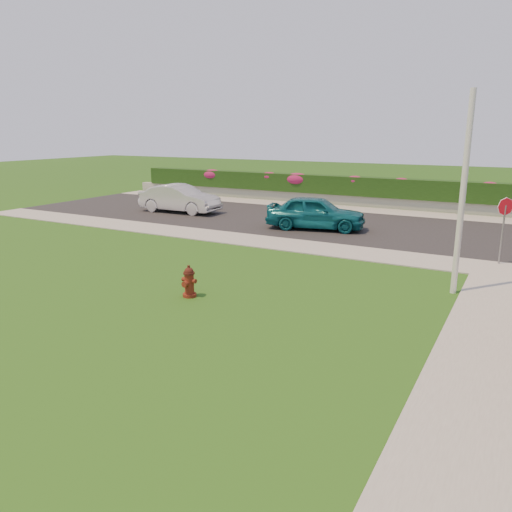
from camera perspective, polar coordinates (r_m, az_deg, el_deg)
The scene contains 19 objects.
ground at distance 11.86m, azimuth -12.24°, elevation -7.67°, with size 120.00×120.00×0.00m, color black.
street_far at distance 25.79m, azimuth -0.24°, elevation 4.50°, with size 26.00×8.00×0.04m, color black.
sidewalk_right at distance 7.58m, azimuth 22.32°, elevation -21.83°, with size 2.00×20.00×0.04m, color gray.
sidewalk_far at distance 22.22m, azimuth -8.81°, elevation 2.76°, with size 24.00×2.00×0.04m, color gray.
curb_corner at distance 17.75m, azimuth 26.74°, elevation -1.50°, with size 2.00×2.00×0.04m, color gray.
sidewalk_beyond at distance 28.80m, azimuth 11.68°, elevation 5.22°, with size 34.00×2.00×0.04m, color gray.
retaining_wall at distance 30.18m, azimuth 12.57°, elevation 6.11°, with size 34.00×0.40×0.60m, color gray.
hedge at distance 30.17m, azimuth 12.71°, elevation 7.73°, with size 32.00×0.90×1.10m, color black.
fire_hydrant at distance 13.47m, azimuth -7.66°, elevation -2.95°, with size 0.44×0.42×0.87m.
sedan_teal at distance 22.53m, azimuth 6.84°, elevation 4.96°, with size 1.76×4.37×1.49m, color #0C5562.
sedan_silver at distance 27.38m, azimuth -8.71°, elevation 6.51°, with size 1.57×4.50×1.48m, color #B7B9BF.
utility_pole at distance 14.26m, azimuth 22.55°, elevation 6.42°, with size 0.16×0.16×5.38m, color silver.
stop_sign at distance 18.19m, azimuth 26.53°, elevation 4.14°, with size 0.46×0.43×2.25m.
flower_clump_a at distance 34.69m, azimuth -5.02°, elevation 9.25°, with size 1.44×0.93×0.72m, color #A81C5C.
flower_clump_b at distance 32.46m, azimuth 1.51°, elevation 9.07°, with size 1.15×0.74×0.58m, color #A81C5C.
flower_clump_c at distance 31.61m, azimuth 4.74°, elevation 8.75°, with size 1.55×1.00×0.78m, color #A81C5C.
flower_clump_d at distance 30.28m, azimuth 11.22°, elevation 8.45°, with size 1.12×0.72×0.56m, color #A81C5C.
flower_clump_e at distance 29.57m, azimuth 16.28°, elevation 8.06°, with size 1.04×0.67×0.52m, color #A81C5C.
flower_clump_f at distance 28.92m, azimuth 25.14°, elevation 7.16°, with size 1.06×0.68×0.53m, color #A81C5C.
Camera 1 is at (7.37, -8.21, 4.34)m, focal length 35.00 mm.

